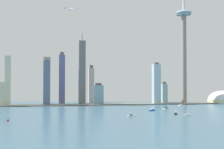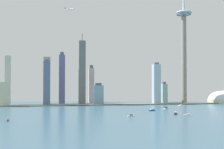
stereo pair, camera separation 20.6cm
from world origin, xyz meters
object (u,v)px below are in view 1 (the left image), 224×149
at_px(skyscraper_8, 8,80).
at_px(boat_2, 8,120).
at_px(skyscraper_9, 156,84).
at_px(skyscraper_0, 47,80).
at_px(boat_1, 188,115).
at_px(boat_7, 181,106).
at_px(skyscraper_4, 98,94).
at_px(airplane, 69,9).
at_px(skyscraper_2, 164,93).
at_px(boat_5, 152,110).
at_px(skyscraper_1, 62,79).
at_px(skyscraper_7, 47,83).
at_px(skyscraper_3, 4,94).
at_px(channel_buoy_1, 126,107).
at_px(skyscraper_5, 82,72).
at_px(boat_3, 131,116).
at_px(boat_4, 176,113).
at_px(skyscraper_6, 91,85).
at_px(channel_buoy_0, 95,111).
at_px(stadium_dome, 223,99).
at_px(boat_0, 166,108).
at_px(observation_tower, 184,38).

distance_m(skyscraper_8, boat_2, 385.67).
bearing_deg(skyscraper_9, skyscraper_0, 167.18).
relative_size(boat_1, boat_7, 0.82).
height_order(skyscraper_4, skyscraper_8, skyscraper_8).
height_order(boat_1, airplane, airplane).
bearing_deg(boat_7, skyscraper_2, -84.16).
xyz_separation_m(skyscraper_2, boat_5, (-115.17, -236.31, -27.95)).
xyz_separation_m(skyscraper_1, skyscraper_7, (-40.77, -26.57, -10.89)).
height_order(skyscraper_0, skyscraper_4, skyscraper_0).
height_order(skyscraper_3, channel_buoy_1, skyscraper_3).
bearing_deg(skyscraper_1, skyscraper_9, -8.65).
relative_size(skyscraper_8, boat_2, 14.55).
distance_m(skyscraper_7, skyscraper_9, 303.43).
bearing_deg(skyscraper_9, skyscraper_5, 174.40).
distance_m(skyscraper_1, boat_3, 374.39).
xyz_separation_m(skyscraper_7, boat_2, (-52.77, -350.98, -58.06)).
height_order(skyscraper_2, skyscraper_9, skyscraper_9).
bearing_deg(boat_4, boat_7, 177.02).
relative_size(skyscraper_2, skyscraper_8, 0.48).
distance_m(skyscraper_6, boat_4, 413.38).
distance_m(skyscraper_1, skyscraper_6, 115.81).
height_order(boat_3, channel_buoy_0, boat_3).
distance_m(skyscraper_2, boat_7, 124.44).
bearing_deg(boat_3, boat_7, -128.54).
bearing_deg(skyscraper_9, channel_buoy_0, -135.52).
height_order(skyscraper_4, skyscraper_9, skyscraper_9).
xyz_separation_m(skyscraper_1, channel_buoy_1, (149.57, -140.41, -69.46)).
xyz_separation_m(skyscraper_3, boat_2, (52.47, -330.38, -29.39)).
height_order(skyscraper_9, boat_5, skyscraper_9).
bearing_deg(channel_buoy_0, boat_3, -67.77).
height_order(skyscraper_2, skyscraper_5, skyscraper_5).
height_order(skyscraper_2, skyscraper_7, skyscraper_7).
bearing_deg(stadium_dome, skyscraper_0, 172.67).
relative_size(stadium_dome, boat_3, 7.76).
relative_size(skyscraper_0, skyscraper_8, 1.01).
bearing_deg(boat_0, skyscraper_8, 107.49).
distance_m(boat_0, boat_7, 102.62).
distance_m(boat_4, boat_7, 217.42).
bearing_deg(boat_3, observation_tower, -124.83).
xyz_separation_m(skyscraper_6, skyscraper_7, (-132.14, -95.92, 5.11)).
bearing_deg(skyscraper_6, channel_buoy_1, -74.49).
bearing_deg(skyscraper_9, boat_0, -102.19).
relative_size(skyscraper_3, boat_1, 4.13).
relative_size(skyscraper_1, skyscraper_8, 1.10).
distance_m(skyscraper_2, boat_3, 390.89).
height_order(skyscraper_2, boat_7, skyscraper_2).
distance_m(skyscraper_7, boat_0, 327.06).
height_order(skyscraper_3, boat_7, skyscraper_3).
bearing_deg(boat_2, skyscraper_9, -44.85).
distance_m(stadium_dome, boat_1, 404.04).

